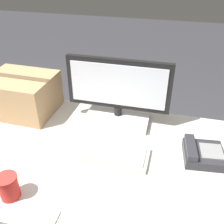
{
  "coord_description": "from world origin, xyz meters",
  "views": [
    {
      "loc": [
        0.53,
        -0.93,
        1.61
      ],
      "look_at": [
        0.26,
        0.16,
        0.9
      ],
      "focal_mm": 42.0,
      "sensor_mm": 36.0,
      "label": 1
    }
  ],
  "objects_px": {
    "desk_phone": "(202,154)",
    "monitor": "(118,97)",
    "keyboard": "(105,152)",
    "cardboard_box": "(22,94)",
    "paper_cup_right": "(9,187)",
    "sticky_note_pad": "(46,218)"
  },
  "relations": [
    {
      "from": "desk_phone",
      "to": "monitor",
      "type": "bearing_deg",
      "value": 148.79
    },
    {
      "from": "monitor",
      "to": "desk_phone",
      "type": "bearing_deg",
      "value": -25.11
    },
    {
      "from": "monitor",
      "to": "desk_phone",
      "type": "xyz_separation_m",
      "value": [
        0.46,
        -0.22,
        -0.13
      ]
    },
    {
      "from": "keyboard",
      "to": "cardboard_box",
      "type": "relative_size",
      "value": 1.09
    },
    {
      "from": "paper_cup_right",
      "to": "sticky_note_pad",
      "type": "distance_m",
      "value": 0.2
    },
    {
      "from": "monitor",
      "to": "cardboard_box",
      "type": "relative_size",
      "value": 1.45
    },
    {
      "from": "cardboard_box",
      "to": "sticky_note_pad",
      "type": "relative_size",
      "value": 4.83
    },
    {
      "from": "sticky_note_pad",
      "to": "cardboard_box",
      "type": "bearing_deg",
      "value": 125.14
    },
    {
      "from": "keyboard",
      "to": "cardboard_box",
      "type": "xyz_separation_m",
      "value": [
        -0.59,
        0.27,
        0.1
      ]
    },
    {
      "from": "paper_cup_right",
      "to": "keyboard",
      "type": "bearing_deg",
      "value": 48.1
    },
    {
      "from": "keyboard",
      "to": "paper_cup_right",
      "type": "relative_size",
      "value": 3.97
    },
    {
      "from": "monitor",
      "to": "paper_cup_right",
      "type": "xyz_separation_m",
      "value": [
        -0.3,
        -0.64,
        -0.1
      ]
    },
    {
      "from": "desk_phone",
      "to": "cardboard_box",
      "type": "relative_size",
      "value": 0.51
    },
    {
      "from": "monitor",
      "to": "sticky_note_pad",
      "type": "distance_m",
      "value": 0.73
    },
    {
      "from": "keyboard",
      "to": "desk_phone",
      "type": "bearing_deg",
      "value": 11.18
    },
    {
      "from": "monitor",
      "to": "cardboard_box",
      "type": "xyz_separation_m",
      "value": [
        -0.58,
        -0.03,
        -0.04
      ]
    },
    {
      "from": "sticky_note_pad",
      "to": "desk_phone",
      "type": "bearing_deg",
      "value": 40.39
    },
    {
      "from": "keyboard",
      "to": "desk_phone",
      "type": "distance_m",
      "value": 0.46
    },
    {
      "from": "keyboard",
      "to": "cardboard_box",
      "type": "distance_m",
      "value": 0.65
    },
    {
      "from": "desk_phone",
      "to": "sticky_note_pad",
      "type": "distance_m",
      "value": 0.75
    },
    {
      "from": "monitor",
      "to": "paper_cup_right",
      "type": "relative_size",
      "value": 5.28
    },
    {
      "from": "monitor",
      "to": "paper_cup_right",
      "type": "bearing_deg",
      "value": -114.94
    }
  ]
}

